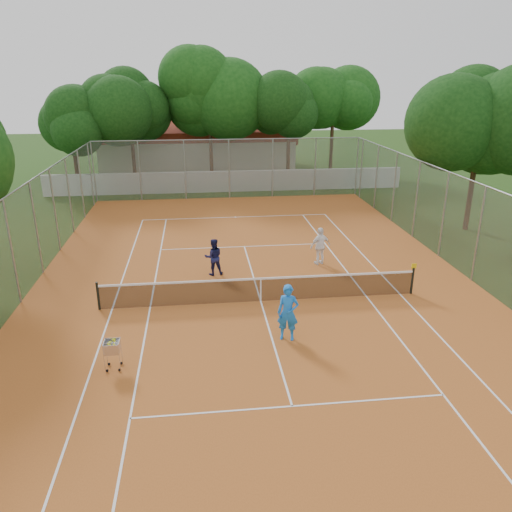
{
  "coord_description": "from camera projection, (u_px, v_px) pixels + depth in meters",
  "views": [
    {
      "loc": [
        -2.21,
        -16.99,
        8.1
      ],
      "look_at": [
        0.0,
        1.5,
        1.3
      ],
      "focal_mm": 35.0,
      "sensor_mm": 36.0,
      "label": 1
    }
  ],
  "objects": [
    {
      "name": "court_lines",
      "position": [
        261.0,
        301.0,
        18.86
      ],
      "size": [
        10.98,
        23.78,
        0.01
      ],
      "primitive_type": "cube",
      "color": "white",
      "rests_on": "court_pad"
    },
    {
      "name": "player_far_left",
      "position": [
        214.0,
        257.0,
        21.12
      ],
      "size": [
        0.83,
        0.67,
        1.6
      ],
      "primitive_type": "imported",
      "rotation": [
        0.0,
        0.0,
        3.23
      ],
      "color": "#181A48",
      "rests_on": "court_pad"
    },
    {
      "name": "clubhouse",
      "position": [
        198.0,
        144.0,
        44.94
      ],
      "size": [
        16.4,
        9.0,
        4.4
      ],
      "primitive_type": "cube",
      "color": "beige",
      "rests_on": "ground"
    },
    {
      "name": "boundary_wall",
      "position": [
        228.0,
        181.0,
        36.33
      ],
      "size": [
        26.0,
        0.3,
        1.5
      ],
      "primitive_type": "cube",
      "color": "silver",
      "rests_on": "ground"
    },
    {
      "name": "ground",
      "position": [
        261.0,
        302.0,
        18.87
      ],
      "size": [
        120.0,
        120.0,
        0.0
      ],
      "primitive_type": "plane",
      "color": "#1A360E",
      "rests_on": "ground"
    },
    {
      "name": "player_near",
      "position": [
        288.0,
        313.0,
        15.88
      ],
      "size": [
        0.78,
        0.62,
        1.87
      ],
      "primitive_type": "imported",
      "rotation": [
        0.0,
        0.0,
        -0.28
      ],
      "color": "blue",
      "rests_on": "court_pad"
    },
    {
      "name": "player_far_right",
      "position": [
        320.0,
        246.0,
        22.29
      ],
      "size": [
        1.08,
        0.71,
        1.71
      ],
      "primitive_type": "imported",
      "rotation": [
        0.0,
        0.0,
        3.46
      ],
      "color": "white",
      "rests_on": "court_pad"
    },
    {
      "name": "tennis_net",
      "position": [
        261.0,
        289.0,
        18.7
      ],
      "size": [
        11.88,
        0.1,
        0.98
      ],
      "primitive_type": "cube",
      "color": "black",
      "rests_on": "court_pad"
    },
    {
      "name": "court_pad",
      "position": [
        261.0,
        301.0,
        18.87
      ],
      "size": [
        18.0,
        34.0,
        0.02
      ],
      "primitive_type": "cube",
      "color": "#AD5B21",
      "rests_on": "ground"
    },
    {
      "name": "ball_hopper",
      "position": [
        113.0,
        354.0,
        14.39
      ],
      "size": [
        0.62,
        0.62,
        0.98
      ],
      "primitive_type": "cube",
      "rotation": [
        0.0,
        0.0,
        -0.4
      ],
      "color": "silver",
      "rests_on": "court_pad"
    },
    {
      "name": "perimeter_fence",
      "position": [
        261.0,
        252.0,
        18.18
      ],
      "size": [
        18.0,
        34.0,
        4.0
      ],
      "primitive_type": "cube",
      "color": "slate",
      "rests_on": "ground"
    },
    {
      "name": "tropical_trees",
      "position": [
        224.0,
        118.0,
        37.67
      ],
      "size": [
        29.0,
        19.0,
        10.0
      ],
      "primitive_type": "cube",
      "color": "black",
      "rests_on": "ground"
    }
  ]
}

